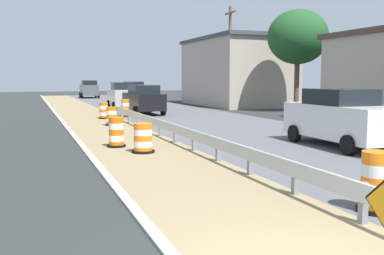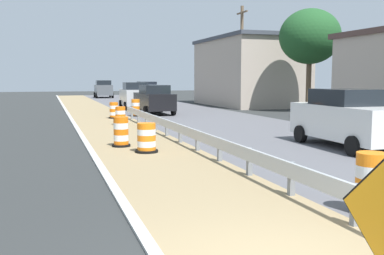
# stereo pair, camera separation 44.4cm
# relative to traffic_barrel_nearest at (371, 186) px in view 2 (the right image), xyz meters

# --- Properties ---
(traffic_barrel_nearest) EXTENTS (0.67, 0.67, 1.10)m
(traffic_barrel_nearest) POSITION_rel_traffic_barrel_nearest_xyz_m (0.00, 0.00, 0.00)
(traffic_barrel_nearest) COLOR orange
(traffic_barrel_nearest) RESTS_ON ground
(traffic_barrel_close) EXTENTS (0.75, 0.75, 0.96)m
(traffic_barrel_close) POSITION_rel_traffic_barrel_nearest_xyz_m (-2.37, 7.77, -0.07)
(traffic_barrel_close) COLOR orange
(traffic_barrel_close) RESTS_ON ground
(traffic_barrel_mid) EXTENTS (0.65, 0.65, 1.05)m
(traffic_barrel_mid) POSITION_rel_traffic_barrel_nearest_xyz_m (-2.96, 9.27, -0.03)
(traffic_barrel_mid) COLOR orange
(traffic_barrel_mid) RESTS_ON ground
(traffic_barrel_far) EXTENTS (0.63, 0.63, 0.97)m
(traffic_barrel_far) POSITION_rel_traffic_barrel_nearest_xyz_m (-1.60, 20.52, -0.06)
(traffic_barrel_far) COLOR orange
(traffic_barrel_far) RESTS_ON ground
(traffic_barrel_farther) EXTENTS (0.64, 0.64, 0.95)m
(traffic_barrel_farther) POSITION_rel_traffic_barrel_nearest_xyz_m (-1.84, 16.48, -0.07)
(traffic_barrel_farther) COLOR orange
(traffic_barrel_farther) RESTS_ON ground
(traffic_barrel_farthest) EXTENTS (0.65, 0.65, 1.08)m
(traffic_barrel_farthest) POSITION_rel_traffic_barrel_nearest_xyz_m (-0.06, 21.66, -0.01)
(traffic_barrel_farthest) COLOR orange
(traffic_barrel_farthest) RESTS_ON ground
(car_lead_near_lane) EXTENTS (2.13, 4.64, 1.95)m
(car_lead_near_lane) POSITION_rel_traffic_barrel_nearest_xyz_m (1.48, 23.16, 0.48)
(car_lead_near_lane) COLOR black
(car_lead_near_lane) RESTS_ON ground
(car_trailing_near_lane) EXTENTS (2.17, 4.49, 2.04)m
(car_trailing_near_lane) POSITION_rel_traffic_barrel_nearest_xyz_m (4.64, 39.87, 0.52)
(car_trailing_near_lane) COLOR navy
(car_trailing_near_lane) RESTS_ON ground
(car_lead_far_lane) EXTENTS (2.22, 4.26, 2.13)m
(car_lead_far_lane) POSITION_rel_traffic_barrel_nearest_xyz_m (1.29, 49.71, 0.57)
(car_lead_far_lane) COLOR #4C5156
(car_lead_far_lane) RESTS_ON ground
(car_mid_far_lane) EXTENTS (2.23, 4.80, 2.03)m
(car_mid_far_lane) POSITION_rel_traffic_barrel_nearest_xyz_m (4.55, 6.66, 0.52)
(car_mid_far_lane) COLOR silver
(car_mid_far_lane) RESTS_ON ground
(car_trailing_far_lane) EXTENTS (2.26, 4.22, 2.08)m
(car_trailing_far_lane) POSITION_rel_traffic_barrel_nearest_xyz_m (1.23, 28.53, 0.54)
(car_trailing_far_lane) COLOR silver
(car_trailing_far_lane) RESTS_ON ground
(roadside_shop_far) EXTENTS (6.64, 11.63, 5.96)m
(roadside_shop_far) POSITION_rel_traffic_barrel_nearest_xyz_m (11.67, 30.12, 2.49)
(roadside_shop_far) COLOR #AD9E8E
(roadside_shop_far) RESTS_ON ground
(utility_pole_mid) EXTENTS (0.24, 1.80, 7.91)m
(utility_pole_mid) POSITION_rel_traffic_barrel_nearest_xyz_m (9.08, 25.81, 3.61)
(utility_pole_mid) COLOR brown
(utility_pole_mid) RESTS_ON ground
(tree_roadside) EXTENTS (4.24, 4.24, 7.20)m
(tree_roadside) POSITION_rel_traffic_barrel_nearest_xyz_m (12.17, 21.20, 4.77)
(tree_roadside) COLOR brown
(tree_roadside) RESTS_ON ground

